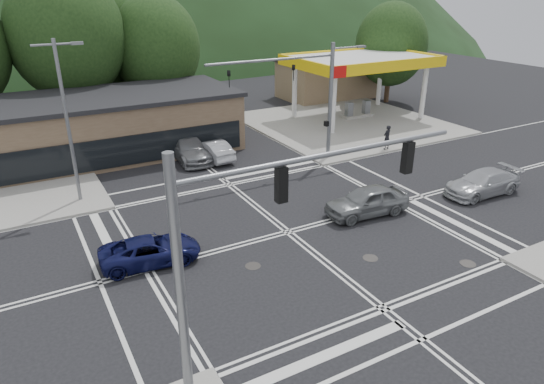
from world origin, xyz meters
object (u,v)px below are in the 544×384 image
car_queue_a (213,150)px  pedestrian (387,137)px  car_grey_center (367,201)px  car_silver_east (482,183)px  car_queue_b (202,124)px  car_blue_west (150,250)px  car_northbound (188,148)px

car_queue_a → pedestrian: 12.85m
car_grey_center → car_silver_east: bearing=86.5°
car_silver_east → pedestrian: bearing=179.0°
car_grey_center → car_queue_b: bearing=-169.1°
car_grey_center → car_queue_b: (-1.96, 18.93, -0.02)m
car_blue_west → car_queue_b: 20.53m
car_northbound → car_silver_east: bearing=-47.3°
car_grey_center → car_queue_b: size_ratio=1.03×
car_blue_west → car_queue_a: (7.84, 11.59, 0.08)m
car_blue_west → car_queue_a: car_queue_a is taller
car_queue_a → car_queue_b: bearing=-109.4°
car_silver_east → pedestrian: 8.96m
car_queue_a → car_northbound: bearing=-33.2°
car_blue_west → car_queue_b: (9.63, 18.13, 0.16)m
car_blue_west → pedestrian: bearing=-64.2°
car_northbound → pedestrian: (13.50, -5.42, 0.24)m
car_silver_east → car_queue_b: car_queue_b is taller
car_northbound → car_blue_west: bearing=-116.4°
car_grey_center → pedestrian: size_ratio=2.58×
car_queue_a → car_northbound: size_ratio=0.76×
car_queue_a → pedestrian: (12.00, -4.59, 0.35)m
car_queue_b → car_silver_east: bearing=122.5°
car_silver_east → pedestrian: pedestrian is taller
car_blue_west → pedestrian: 21.04m
car_northbound → car_queue_b: bearing=60.6°
car_grey_center → car_northbound: bearing=-153.4°
car_blue_west → car_silver_east: size_ratio=0.90×
car_queue_a → car_queue_b: size_ratio=0.93×
car_queue_a → car_queue_b: car_queue_b is taller
car_grey_center → car_queue_a: bearing=-158.2°
car_silver_east → car_northbound: 19.38m
car_northbound → car_queue_a: bearing=-28.6°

